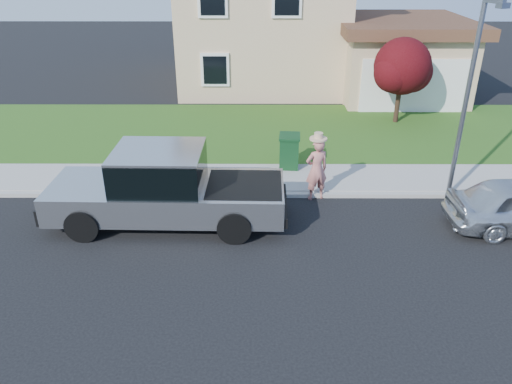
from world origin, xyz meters
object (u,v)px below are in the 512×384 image
pickup_truck (166,189)px  ornamental_tree (403,69)px  woman (317,168)px  trash_bin (289,151)px  street_lamp (469,93)px

pickup_truck → ornamental_tree: 11.67m
woman → ornamental_tree: (4.08, 6.81, 1.32)m
trash_bin → street_lamp: size_ratio=0.20×
woman → trash_bin: size_ratio=1.87×
street_lamp → pickup_truck: bearing=165.1°
ornamental_tree → woman: bearing=-121.0°
ornamental_tree → pickup_truck: bearing=-135.1°
pickup_truck → woman: (4.13, 1.38, 0.00)m
ornamental_tree → trash_bin: 6.95m
ornamental_tree → street_lamp: (-0.15, -6.91, 0.91)m
trash_bin → street_lamp: (4.60, -2.10, 2.50)m
woman → trash_bin: 2.12m
trash_bin → street_lamp: 5.64m
trash_bin → street_lamp: street_lamp is taller
pickup_truck → trash_bin: bearing=45.5°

